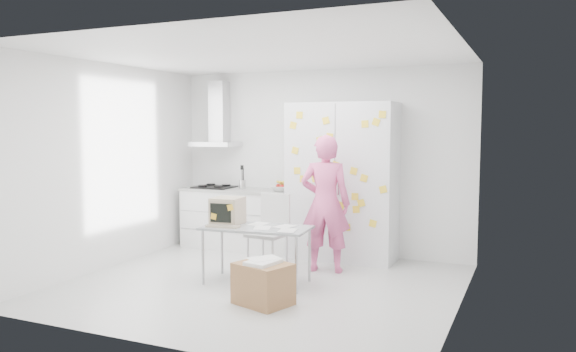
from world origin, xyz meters
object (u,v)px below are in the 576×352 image
at_px(chair, 271,227).
at_px(cardboard_box, 263,283).
at_px(person, 325,204).
at_px(desk, 238,218).

distance_m(chair, cardboard_box, 1.46).
distance_m(person, desk, 1.18).
bearing_deg(desk, chair, 71.24).
relative_size(desk, chair, 1.32).
bearing_deg(desk, person, 40.75).
height_order(person, cardboard_box, person).
xyz_separation_m(person, chair, (-0.67, -0.23, -0.32)).
xyz_separation_m(desk, chair, (0.15, 0.61, -0.20)).
bearing_deg(person, chair, 8.71).
distance_m(person, cardboard_box, 1.69).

